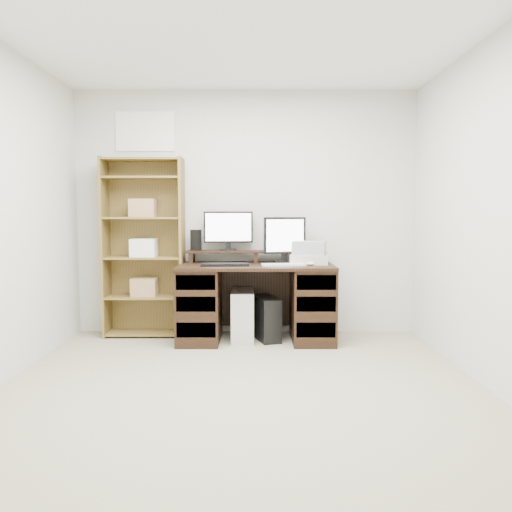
{
  "coord_description": "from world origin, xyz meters",
  "views": [
    {
      "loc": [
        0.1,
        -3.19,
        1.24
      ],
      "look_at": [
        0.11,
        1.43,
        0.85
      ],
      "focal_mm": 35.0,
      "sensor_mm": 36.0,
      "label": 1
    }
  ],
  "objects_px": {
    "tower_black": "(266,318)",
    "bookshelf": "(144,246)",
    "monitor_small": "(285,238)",
    "desk": "(256,301)",
    "printer": "(309,259)",
    "monitor_wide": "(228,229)",
    "tower_silver": "(243,315)"
  },
  "relations": [
    {
      "from": "monitor_wide",
      "to": "monitor_small",
      "type": "distance_m",
      "value": 0.59
    },
    {
      "from": "tower_black",
      "to": "bookshelf",
      "type": "bearing_deg",
      "value": 154.27
    },
    {
      "from": "printer",
      "to": "tower_silver",
      "type": "xyz_separation_m",
      "value": [
        -0.65,
        -0.01,
        -0.55
      ]
    },
    {
      "from": "desk",
      "to": "bookshelf",
      "type": "xyz_separation_m",
      "value": [
        -1.13,
        0.21,
        0.53
      ]
    },
    {
      "from": "monitor_small",
      "to": "bookshelf",
      "type": "distance_m",
      "value": 1.42
    },
    {
      "from": "tower_silver",
      "to": "tower_black",
      "type": "xyz_separation_m",
      "value": [
        0.23,
        -0.0,
        -0.03
      ]
    },
    {
      "from": "desk",
      "to": "monitor_small",
      "type": "bearing_deg",
      "value": 22.93
    },
    {
      "from": "printer",
      "to": "tower_black",
      "type": "distance_m",
      "value": 0.72
    },
    {
      "from": "desk",
      "to": "tower_black",
      "type": "height_order",
      "value": "desk"
    },
    {
      "from": "tower_silver",
      "to": "bookshelf",
      "type": "distance_m",
      "value": 1.22
    },
    {
      "from": "monitor_small",
      "to": "bookshelf",
      "type": "relative_size",
      "value": 0.25
    },
    {
      "from": "monitor_small",
      "to": "bookshelf",
      "type": "xyz_separation_m",
      "value": [
        -1.42,
        0.09,
        -0.08
      ]
    },
    {
      "from": "printer",
      "to": "desk",
      "type": "bearing_deg",
      "value": -168.77
    },
    {
      "from": "desk",
      "to": "printer",
      "type": "xyz_separation_m",
      "value": [
        0.52,
        0.04,
        0.41
      ]
    },
    {
      "from": "bookshelf",
      "to": "printer",
      "type": "bearing_deg",
      "value": -6.13
    },
    {
      "from": "monitor_wide",
      "to": "monitor_small",
      "type": "bearing_deg",
      "value": -17.34
    },
    {
      "from": "monitor_small",
      "to": "bookshelf",
      "type": "bearing_deg",
      "value": 167.74
    },
    {
      "from": "monitor_wide",
      "to": "monitor_small",
      "type": "relative_size",
      "value": 1.09
    },
    {
      "from": "monitor_small",
      "to": "tower_silver",
      "type": "bearing_deg",
      "value": -175.44
    },
    {
      "from": "desk",
      "to": "tower_black",
      "type": "relative_size",
      "value": 3.27
    },
    {
      "from": "monitor_small",
      "to": "desk",
      "type": "bearing_deg",
      "value": -165.63
    },
    {
      "from": "monitor_small",
      "to": "printer",
      "type": "relative_size",
      "value": 1.26
    },
    {
      "from": "tower_silver",
      "to": "tower_black",
      "type": "distance_m",
      "value": 0.24
    },
    {
      "from": "desk",
      "to": "tower_silver",
      "type": "relative_size",
      "value": 3.06
    },
    {
      "from": "monitor_wide",
      "to": "monitor_small",
      "type": "xyz_separation_m",
      "value": [
        0.57,
        -0.12,
        -0.09
      ]
    },
    {
      "from": "desk",
      "to": "printer",
      "type": "height_order",
      "value": "printer"
    },
    {
      "from": "desk",
      "to": "printer",
      "type": "relative_size",
      "value": 4.12
    },
    {
      "from": "desk",
      "to": "monitor_small",
      "type": "distance_m",
      "value": 0.68
    },
    {
      "from": "monitor_small",
      "to": "monitor_wide",
      "type": "bearing_deg",
      "value": 159.06
    },
    {
      "from": "monitor_wide",
      "to": "tower_silver",
      "type": "distance_m",
      "value": 0.89
    },
    {
      "from": "monitor_wide",
      "to": "tower_black",
      "type": "xyz_separation_m",
      "value": [
        0.38,
        -0.23,
        -0.88
      ]
    },
    {
      "from": "printer",
      "to": "tower_silver",
      "type": "relative_size",
      "value": 0.74
    }
  ]
}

